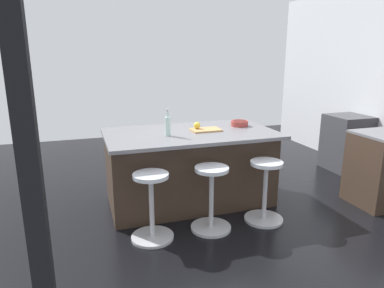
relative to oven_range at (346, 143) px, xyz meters
The scene contains 10 objects.
ground_plane 2.88m from the oven_range, 11.77° to the left, with size 8.15×8.15×0.00m, color black.
oven_range is the anchor object (origin of this frame).
kitchen_island 2.87m from the oven_range, ahead, with size 2.05×1.17×0.93m.
stool_by_window 2.51m from the oven_range, 29.25° to the left, with size 0.44×0.44×0.71m.
stool_middle 3.09m from the oven_range, 23.37° to the left, with size 0.44×0.44×0.71m.
stool_near_camera 3.69m from the oven_range, 19.38° to the left, with size 0.44×0.44×0.71m.
cutting_board 2.73m from the oven_range, 10.78° to the left, with size 0.36×0.24×0.02m, color tan.
apple_yellow 2.82m from the oven_range, ahead, with size 0.08×0.08×0.08m, color gold.
water_bottle 3.27m from the oven_range, 11.23° to the left, with size 0.06×0.06×0.31m.
fruit_bowl 2.22m from the oven_range, 10.11° to the left, with size 0.22×0.22×0.07m.
Camera 1 is at (1.32, 3.86, 1.86)m, focal length 32.61 mm.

